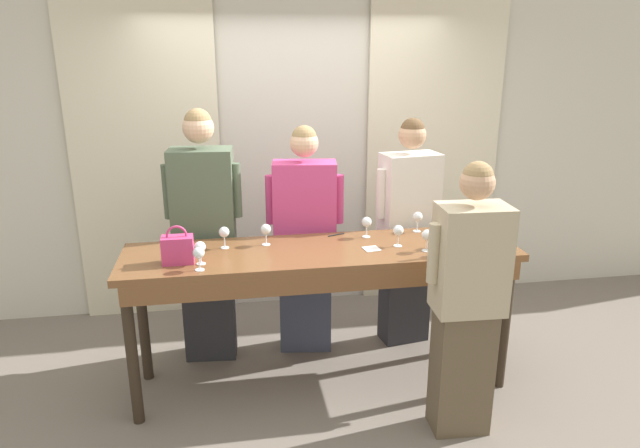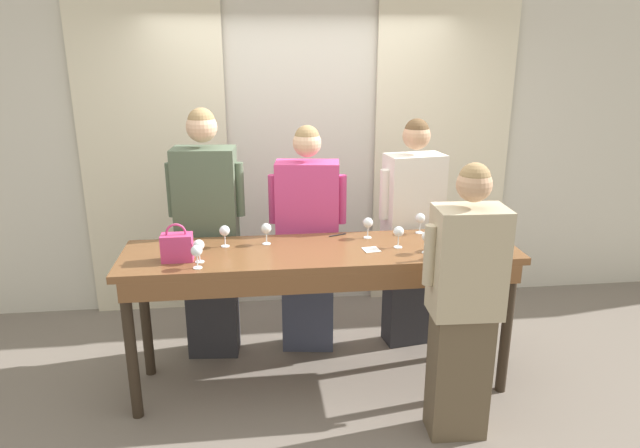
# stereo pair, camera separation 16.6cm
# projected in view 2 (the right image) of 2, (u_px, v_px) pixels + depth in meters

# --- Properties ---
(ground_plane) EXTENTS (18.00, 18.00, 0.00)m
(ground_plane) POSITION_uv_depth(u_px,v_px,m) (321.00, 381.00, 4.01)
(ground_plane) COLOR #70665B
(wall_back) EXTENTS (12.00, 0.06, 2.80)m
(wall_back) POSITION_uv_depth(u_px,v_px,m) (302.00, 149.00, 4.92)
(wall_back) COLOR beige
(wall_back) RESTS_ON ground_plane
(curtain_panel_left) EXTENTS (1.20, 0.03, 2.69)m
(curtain_panel_left) POSITION_uv_depth(u_px,v_px,m) (155.00, 160.00, 4.73)
(curtain_panel_left) COLOR beige
(curtain_panel_left) RESTS_ON ground_plane
(curtain_panel_right) EXTENTS (1.20, 0.03, 2.69)m
(curtain_panel_right) POSITION_uv_depth(u_px,v_px,m) (441.00, 154.00, 5.01)
(curtain_panel_right) COLOR beige
(curtain_panel_right) RESTS_ON ground_plane
(tasting_bar) EXTENTS (2.56, 0.65, 0.99)m
(tasting_bar) POSITION_uv_depth(u_px,v_px,m) (322.00, 267.00, 3.72)
(tasting_bar) COLOR brown
(tasting_bar) RESTS_ON ground_plane
(wine_bottle) EXTENTS (0.08, 0.08, 0.34)m
(wine_bottle) POSITION_uv_depth(u_px,v_px,m) (468.00, 237.00, 3.56)
(wine_bottle) COLOR black
(wine_bottle) RESTS_ON tasting_bar
(handbag) EXTENTS (0.19, 0.11, 0.24)m
(handbag) POSITION_uv_depth(u_px,v_px,m) (177.00, 247.00, 3.49)
(handbag) COLOR #C63870
(handbag) RESTS_ON tasting_bar
(wine_glass_front_left) EXTENTS (0.07, 0.07, 0.14)m
(wine_glass_front_left) POSITION_uv_depth(u_px,v_px,m) (225.00, 231.00, 3.72)
(wine_glass_front_left) COLOR white
(wine_glass_front_left) RESTS_ON tasting_bar
(wine_glass_front_mid) EXTENTS (0.07, 0.07, 0.14)m
(wine_glass_front_mid) POSITION_uv_depth(u_px,v_px,m) (368.00, 223.00, 3.89)
(wine_glass_front_mid) COLOR white
(wine_glass_front_mid) RESTS_ON tasting_bar
(wine_glass_front_right) EXTENTS (0.07, 0.07, 0.14)m
(wine_glass_front_right) POSITION_uv_depth(u_px,v_px,m) (427.00, 237.00, 3.61)
(wine_glass_front_right) COLOR white
(wine_glass_front_right) RESTS_ON tasting_bar
(wine_glass_center_left) EXTENTS (0.07, 0.07, 0.14)m
(wine_glass_center_left) POSITION_uv_depth(u_px,v_px,m) (399.00, 232.00, 3.71)
(wine_glass_center_left) COLOR white
(wine_glass_center_left) RESTS_ON tasting_bar
(wine_glass_center_mid) EXTENTS (0.07, 0.07, 0.14)m
(wine_glass_center_mid) POSITION_uv_depth(u_px,v_px,m) (197.00, 252.00, 3.36)
(wine_glass_center_mid) COLOR white
(wine_glass_center_mid) RESTS_ON tasting_bar
(wine_glass_center_right) EXTENTS (0.07, 0.07, 0.14)m
(wine_glass_center_right) POSITION_uv_depth(u_px,v_px,m) (266.00, 229.00, 3.77)
(wine_glass_center_right) COLOR white
(wine_glass_center_right) RESTS_ON tasting_bar
(wine_glass_back_left) EXTENTS (0.07, 0.07, 0.14)m
(wine_glass_back_left) POSITION_uv_depth(u_px,v_px,m) (445.00, 234.00, 3.67)
(wine_glass_back_left) COLOR white
(wine_glass_back_left) RESTS_ON tasting_bar
(wine_glass_back_mid) EXTENTS (0.07, 0.07, 0.14)m
(wine_glass_back_mid) POSITION_uv_depth(u_px,v_px,m) (199.00, 246.00, 3.46)
(wine_glass_back_mid) COLOR white
(wine_glass_back_mid) RESTS_ON tasting_bar
(wine_glass_back_right) EXTENTS (0.07, 0.07, 0.14)m
(wine_glass_back_right) POSITION_uv_depth(u_px,v_px,m) (420.00, 219.00, 3.99)
(wine_glass_back_right) COLOR white
(wine_glass_back_right) RESTS_ON tasting_bar
(napkin) EXTENTS (0.12, 0.12, 0.00)m
(napkin) POSITION_uv_depth(u_px,v_px,m) (371.00, 250.00, 3.69)
(napkin) COLOR white
(napkin) RESTS_ON tasting_bar
(pen) EXTENTS (0.12, 0.05, 0.01)m
(pen) POSITION_uv_depth(u_px,v_px,m) (338.00, 235.00, 3.97)
(pen) COLOR black
(pen) RESTS_ON tasting_bar
(guest_olive_jacket) EXTENTS (0.55, 0.30, 1.86)m
(guest_olive_jacket) POSITION_uv_depth(u_px,v_px,m) (208.00, 235.00, 4.11)
(guest_olive_jacket) COLOR #28282D
(guest_olive_jacket) RESTS_ON ground_plane
(guest_pink_top) EXTENTS (0.57, 0.29, 1.73)m
(guest_pink_top) POSITION_uv_depth(u_px,v_px,m) (308.00, 240.00, 4.22)
(guest_pink_top) COLOR #383D51
(guest_pink_top) RESTS_ON ground_plane
(guest_cream_sweater) EXTENTS (0.53, 0.30, 1.76)m
(guest_cream_sweater) POSITION_uv_depth(u_px,v_px,m) (412.00, 233.00, 4.30)
(guest_cream_sweater) COLOR #28282D
(guest_cream_sweater) RESTS_ON ground_plane
(host_pouring) EXTENTS (0.51, 0.28, 1.67)m
(host_pouring) POSITION_uv_depth(u_px,v_px,m) (464.00, 305.00, 3.25)
(host_pouring) COLOR brown
(host_pouring) RESTS_ON ground_plane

